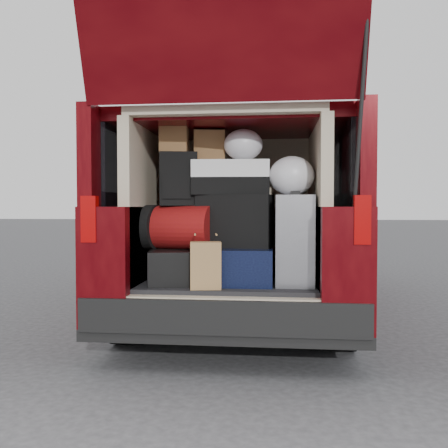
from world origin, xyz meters
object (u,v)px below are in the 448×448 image
Objects in this scene: red_duffel at (180,227)px; backpack at (179,179)px; kraft_bag at (206,265)px; silver_roller at (295,240)px; black_soft_case at (236,221)px; navy_hardshell at (240,265)px; black_hardshell at (180,265)px; twotone_duffel at (231,178)px.

backpack reaches higher than red_duffel.
kraft_bag is at bearing -62.38° from backpack.
black_soft_case is at bearing 170.48° from silver_roller.
navy_hardshell is 0.77m from backpack.
black_hardshell is 0.28m from red_duffel.
navy_hardshell is 0.93× the size of silver_roller.
silver_roller reaches higher than red_duffel.
kraft_bag is 0.59× the size of black_soft_case.
kraft_bag is at bearing -124.17° from navy_hardshell.
black_soft_case reaches higher than silver_roller.
black_hardshell is at bearing 94.97° from red_duffel.
kraft_bag is (-0.21, -0.31, 0.03)m from navy_hardshell.
backpack reaches higher than black_hardshell.
twotone_duffel is (0.37, 0.08, 0.36)m from red_duffel.
navy_hardshell is 1.50× the size of backpack.
twotone_duffel is at bearing -3.24° from backpack.
black_hardshell is at bearing -166.11° from black_soft_case.
backpack is (-0.24, 0.30, 0.60)m from kraft_bag.
backpack is at bearing -175.06° from twotone_duffel.
twotone_duffel is (0.37, 0.06, 0.64)m from black_hardshell.
silver_roller is at bearing -14.56° from backpack.
navy_hardshell is 0.32m from black_soft_case.
twotone_duffel is at bearing -2.19° from black_hardshell.
backpack reaches higher than navy_hardshell.
red_duffel is 0.35m from backpack.
black_soft_case is 0.95× the size of twotone_duffel.
kraft_bag is 0.71m from backpack.
silver_roller is at bearing 13.34° from kraft_bag.
silver_roller is at bearing -3.97° from black_soft_case.
silver_roller reaches higher than navy_hardshell.
silver_roller is 0.96m from backpack.
kraft_bag reaches higher than navy_hardshell.
black_hardshell is 0.63m from backpack.
twotone_duffel reaches higher than black_hardshell.
black_hardshell is 0.96× the size of silver_roller.
black_hardshell is 0.52m from black_soft_case.
silver_roller reaches higher than kraft_bag.
red_duffel is at bearing 120.39° from kraft_bag.
navy_hardshell is 1.20× the size of red_duffel.
navy_hardshell is 1.10× the size of black_soft_case.
silver_roller is at bearing -14.16° from black_hardshell.
silver_roller is at bearing -15.42° from twotone_duffel.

